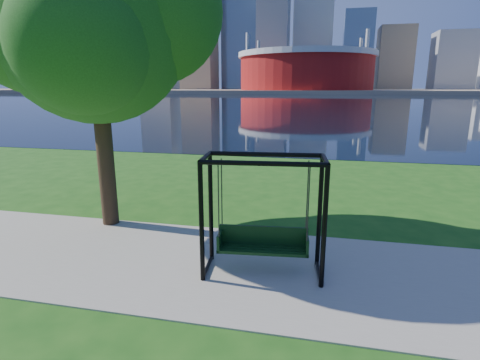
% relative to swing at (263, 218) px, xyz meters
% --- Properties ---
extents(ground, '(900.00, 900.00, 0.00)m').
position_rel_swing_xyz_m(ground, '(-0.60, 0.57, -1.15)').
color(ground, '#1E5114').
rests_on(ground, ground).
extents(path, '(120.00, 4.00, 0.03)m').
position_rel_swing_xyz_m(path, '(-0.60, 0.07, -1.13)').
color(path, '#9E937F').
rests_on(path, ground).
extents(river, '(900.00, 180.00, 0.02)m').
position_rel_swing_xyz_m(river, '(-0.60, 102.57, -1.14)').
color(river, black).
rests_on(river, ground).
extents(far_bank, '(900.00, 228.00, 2.00)m').
position_rel_swing_xyz_m(far_bank, '(-0.60, 306.57, -0.15)').
color(far_bank, '#937F60').
rests_on(far_bank, ground).
extents(stadium, '(83.00, 83.00, 32.00)m').
position_rel_swing_xyz_m(stadium, '(-10.60, 235.57, 13.08)').
color(stadium, maroon).
rests_on(stadium, far_bank).
extents(skyline, '(392.00, 66.00, 96.50)m').
position_rel_swing_xyz_m(skyline, '(-4.86, 319.97, 34.74)').
color(skyline, gray).
rests_on(skyline, far_bank).
extents(swing, '(2.41, 1.23, 2.37)m').
position_rel_swing_xyz_m(swing, '(0.00, 0.00, 0.00)').
color(swing, black).
rests_on(swing, ground).
extents(park_tree, '(6.00, 5.42, 7.45)m').
position_rel_swing_xyz_m(park_tree, '(-4.51, 1.90, 4.03)').
color(park_tree, '#2E2114').
rests_on(park_tree, ground).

